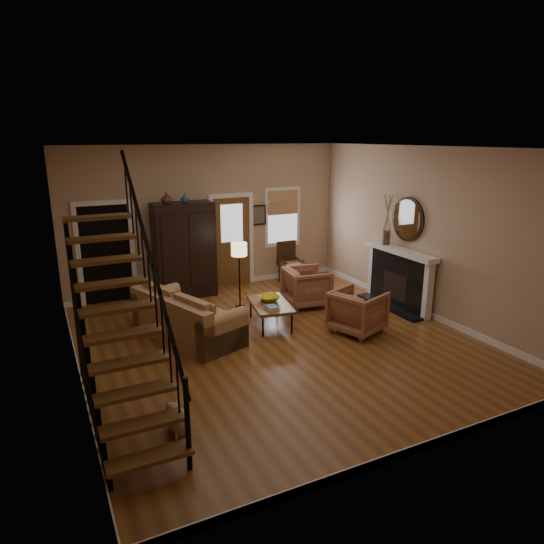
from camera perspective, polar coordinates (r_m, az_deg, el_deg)
name	(u,v)px	position (r m, az deg, el deg)	size (l,w,h in m)	color
room	(218,241)	(9.53, -6.42, 3.68)	(7.00, 7.33, 3.30)	brown
staircase	(118,299)	(6.07, -17.62, -3.08)	(0.94, 2.80, 3.20)	brown
fireplace	(400,272)	(10.42, 14.86, -0.05)	(0.33, 1.95, 2.30)	black
armoire	(184,250)	(10.83, -10.28, 2.53)	(1.30, 0.60, 2.10)	black
vase_a	(167,198)	(10.45, -12.31, 8.48)	(0.24, 0.24, 0.25)	#4C2619
vase_b	(185,198)	(10.55, -10.17, 8.56)	(0.20, 0.20, 0.21)	#334C60
sofa	(187,316)	(8.74, -9.92, -5.09)	(0.94, 2.18, 0.81)	#AF7F4F
coffee_table	(270,314)	(9.21, -0.20, -4.98)	(0.68, 1.16, 0.44)	brown
bowl	(269,298)	(9.26, -0.33, -3.07)	(0.40, 0.40, 0.10)	gold
books	(272,308)	(8.82, -0.05, -4.21)	(0.21, 0.29, 0.05)	beige
armchair_left	(358,311)	(8.99, 10.03, -4.58)	(0.84, 0.87, 0.79)	brown
armchair_right	(307,287)	(10.25, 4.11, -1.76)	(0.86, 0.89, 0.81)	brown
floor_lamp	(240,276)	(9.97, -3.84, -0.48)	(0.32, 0.32, 1.40)	black
side_chair	(290,263)	(11.72, 2.17, 1.05)	(0.54, 0.54, 1.02)	#351F11
dog	(178,421)	(6.21, -11.02, -16.85)	(0.27, 0.45, 0.33)	tan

